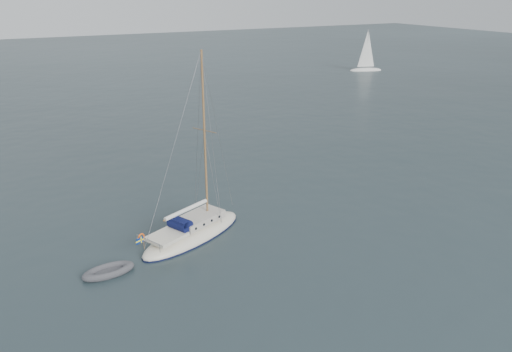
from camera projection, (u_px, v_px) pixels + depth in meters
ground at (254, 239)px, 31.35m from camera, size 300.00×300.00×0.00m
sailboat at (192, 224)px, 31.35m from camera, size 8.45×2.53×12.02m
dinghy at (108, 271)px, 27.48m from camera, size 2.91×1.31×0.42m
distant_yacht_b at (367, 52)px, 93.38m from camera, size 6.28×3.35×8.32m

